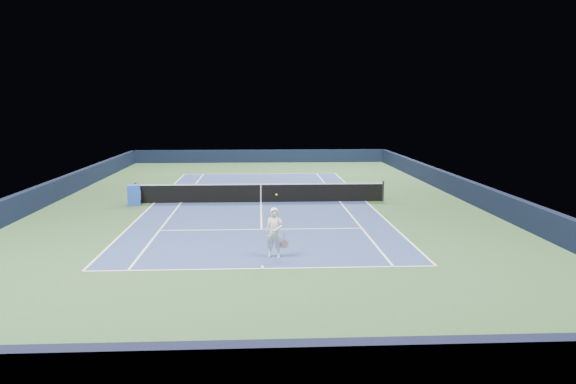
{
  "coord_description": "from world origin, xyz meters",
  "views": [
    {
      "loc": [
        -0.07,
        -28.71,
        5.08
      ],
      "look_at": [
        1.26,
        -3.0,
        1.0
      ],
      "focal_mm": 35.0,
      "sensor_mm": 36.0,
      "label": 1
    }
  ],
  "objects": [
    {
      "name": "sponsor_cube",
      "position": [
        -6.4,
        -0.43,
        0.51
      ],
      "size": [
        0.69,
        0.65,
        1.01
      ],
      "color": "blue",
      "rests_on": "ground"
    },
    {
      "name": "ground",
      "position": [
        0.0,
        0.0,
        0.0
      ],
      "size": [
        40.0,
        40.0,
        0.0
      ],
      "primitive_type": "plane",
      "color": "#2A4A28",
      "rests_on": "ground"
    },
    {
      "name": "service_line_near",
      "position": [
        0.0,
        -6.4,
        0.01
      ],
      "size": [
        8.23,
        0.08,
        0.0
      ],
      "primitive_type": "cube",
      "color": "white",
      "rests_on": "ground"
    },
    {
      "name": "wall_far",
      "position": [
        0.0,
        19.82,
        0.55
      ],
      "size": [
        22.0,
        0.35,
        1.1
      ],
      "primitive_type": "cube",
      "color": "black",
      "rests_on": "ground"
    },
    {
      "name": "center_mark_far",
      "position": [
        0.0,
        11.73,
        0.01
      ],
      "size": [
        0.08,
        0.3,
        0.0
      ],
      "primitive_type": "cube",
      "color": "white",
      "rests_on": "ground"
    },
    {
      "name": "wall_near",
      "position": [
        0.0,
        -19.82,
        0.55
      ],
      "size": [
        22.0,
        0.35,
        1.1
      ],
      "primitive_type": "cube",
      "color": "black",
      "rests_on": "ground"
    },
    {
      "name": "court_surface",
      "position": [
        0.0,
        0.0,
        0.0
      ],
      "size": [
        10.97,
        23.77,
        0.01
      ],
      "primitive_type": "cube",
      "color": "navy",
      "rests_on": "ground"
    },
    {
      "name": "baseline_far",
      "position": [
        0.0,
        11.88,
        0.01
      ],
      "size": [
        10.97,
        0.08,
        0.0
      ],
      "primitive_type": "cube",
      "color": "white",
      "rests_on": "ground"
    },
    {
      "name": "sideline_singles_left",
      "position": [
        -4.12,
        0.0,
        0.01
      ],
      "size": [
        0.08,
        23.77,
        0.0
      ],
      "primitive_type": "cube",
      "color": "white",
      "rests_on": "ground"
    },
    {
      "name": "center_mark_near",
      "position": [
        0.0,
        -11.73,
        0.01
      ],
      "size": [
        0.08,
        0.3,
        0.0
      ],
      "primitive_type": "cube",
      "color": "white",
      "rests_on": "ground"
    },
    {
      "name": "tennis_net",
      "position": [
        0.0,
        0.0,
        0.5
      ],
      "size": [
        12.9,
        0.1,
        1.07
      ],
      "color": "black",
      "rests_on": "ground"
    },
    {
      "name": "tennis_player",
      "position": [
        0.42,
        -10.56,
        0.84
      ],
      "size": [
        0.8,
        1.29,
        1.97
      ],
      "color": "white",
      "rests_on": "ground"
    },
    {
      "name": "sideline_doubles_left",
      "position": [
        -5.49,
        0.0,
        0.01
      ],
      "size": [
        0.08,
        23.77,
        0.0
      ],
      "primitive_type": "cube",
      "color": "white",
      "rests_on": "ground"
    },
    {
      "name": "service_line_far",
      "position": [
        0.0,
        6.4,
        0.01
      ],
      "size": [
        8.23,
        0.08,
        0.0
      ],
      "primitive_type": "cube",
      "color": "white",
      "rests_on": "ground"
    },
    {
      "name": "sideline_doubles_right",
      "position": [
        5.49,
        0.0,
        0.01
      ],
      "size": [
        0.08,
        23.77,
        0.0
      ],
      "primitive_type": "cube",
      "color": "white",
      "rests_on": "ground"
    },
    {
      "name": "sideline_singles_right",
      "position": [
        4.12,
        0.0,
        0.01
      ],
      "size": [
        0.08,
        23.77,
        0.0
      ],
      "primitive_type": "cube",
      "color": "white",
      "rests_on": "ground"
    },
    {
      "name": "wall_right",
      "position": [
        10.82,
        0.0,
        0.55
      ],
      "size": [
        0.35,
        40.0,
        1.1
      ],
      "primitive_type": "cube",
      "color": "black",
      "rests_on": "ground"
    },
    {
      "name": "wall_left",
      "position": [
        -10.82,
        0.0,
        0.55
      ],
      "size": [
        0.35,
        40.0,
        1.1
      ],
      "primitive_type": "cube",
      "color": "black",
      "rests_on": "ground"
    },
    {
      "name": "center_service_line",
      "position": [
        0.0,
        0.0,
        0.01
      ],
      "size": [
        0.08,
        12.8,
        0.0
      ],
      "primitive_type": "cube",
      "color": "white",
      "rests_on": "ground"
    },
    {
      "name": "baseline_near",
      "position": [
        0.0,
        -11.88,
        0.01
      ],
      "size": [
        10.97,
        0.08,
        0.0
      ],
      "primitive_type": "cube",
      "color": "white",
      "rests_on": "ground"
    }
  ]
}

